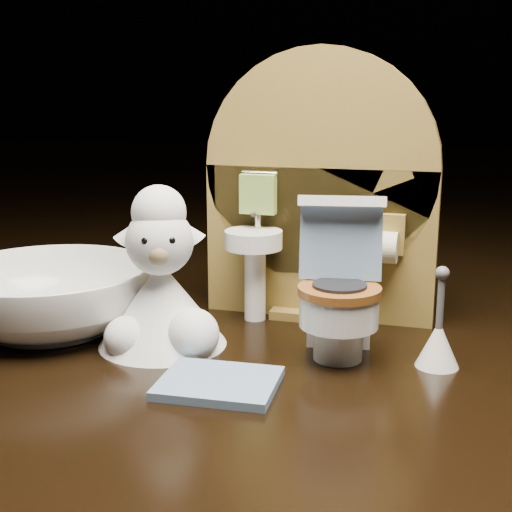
{
  "coord_description": "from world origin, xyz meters",
  "views": [
    {
      "loc": [
        0.08,
        -0.32,
        0.13
      ],
      "look_at": [
        -0.02,
        0.01,
        0.05
      ],
      "focal_mm": 50.0,
      "sensor_mm": 36.0,
      "label": 1
    }
  ],
  "objects": [
    {
      "name": "bath_mat",
      "position": [
        -0.02,
        -0.05,
        0.0
      ],
      "size": [
        0.05,
        0.04,
        0.0
      ],
      "primitive_type": "cube",
      "rotation": [
        0.0,
        0.0,
        0.06
      ],
      "color": "slate",
      "rests_on": "ground"
    },
    {
      "name": "toilet_brush",
      "position": [
        0.07,
        0.0,
        0.01
      ],
      "size": [
        0.02,
        0.02,
        0.05
      ],
      "color": "white",
      "rests_on": "ground"
    },
    {
      "name": "ceramic_bowl",
      "position": [
        -0.13,
        -0.0,
        0.02
      ],
      "size": [
        0.15,
        0.15,
        0.04
      ],
      "primitive_type": "imported",
      "rotation": [
        0.0,
        0.0,
        -0.42
      ],
      "color": "white",
      "rests_on": "ground"
    },
    {
      "name": "backdrop_panel",
      "position": [
        -0.0,
        0.06,
        0.07
      ],
      "size": [
        0.13,
        0.05,
        0.15
      ],
      "color": "olive",
      "rests_on": "ground"
    },
    {
      "name": "toy_toilet",
      "position": [
        0.02,
        0.01,
        0.03
      ],
      "size": [
        0.04,
        0.05,
        0.08
      ],
      "rotation": [
        0.0,
        0.0,
        0.16
      ],
      "color": "white",
      "rests_on": "ground"
    },
    {
      "name": "plush_lamb",
      "position": [
        -0.07,
        -0.01,
        0.03
      ],
      "size": [
        0.07,
        0.07,
        0.08
      ],
      "rotation": [
        0.0,
        0.0,
        0.39
      ],
      "color": "white",
      "rests_on": "ground"
    }
  ]
}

